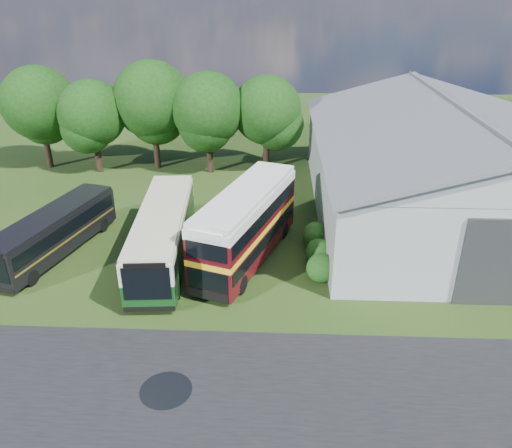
{
  "coord_description": "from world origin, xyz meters",
  "views": [
    {
      "loc": [
        2.96,
        -18.56,
        15.39
      ],
      "look_at": [
        1.8,
        8.0,
        2.5
      ],
      "focal_mm": 35.0,
      "sensor_mm": 36.0,
      "label": 1
    }
  ],
  "objects_px": {
    "bus_green_single": "(163,234)",
    "bus_dark_single": "(54,232)",
    "storage_shed": "(446,158)",
    "bus_maroon_double": "(246,226)"
  },
  "relations": [
    {
      "from": "bus_green_single",
      "to": "bus_dark_single",
      "type": "xyz_separation_m",
      "value": [
        -6.93,
        0.47,
        -0.28
      ]
    },
    {
      "from": "storage_shed",
      "to": "bus_green_single",
      "type": "xyz_separation_m",
      "value": [
        -18.81,
        -8.02,
        -2.41
      ]
    },
    {
      "from": "bus_green_single",
      "to": "bus_dark_single",
      "type": "bearing_deg",
      "value": 171.76
    },
    {
      "from": "bus_green_single",
      "to": "bus_maroon_double",
      "type": "bearing_deg",
      "value": -1.44
    },
    {
      "from": "storage_shed",
      "to": "bus_dark_single",
      "type": "bearing_deg",
      "value": -163.64
    },
    {
      "from": "storage_shed",
      "to": "bus_maroon_double",
      "type": "xyz_separation_m",
      "value": [
        -13.79,
        -7.76,
        -1.9
      ]
    },
    {
      "from": "bus_green_single",
      "to": "bus_dark_single",
      "type": "height_order",
      "value": "bus_green_single"
    },
    {
      "from": "bus_dark_single",
      "to": "storage_shed",
      "type": "bearing_deg",
      "value": 31.48
    },
    {
      "from": "bus_green_single",
      "to": "bus_dark_single",
      "type": "relative_size",
      "value": 1.18
    },
    {
      "from": "bus_maroon_double",
      "to": "bus_dark_single",
      "type": "height_order",
      "value": "bus_maroon_double"
    }
  ]
}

